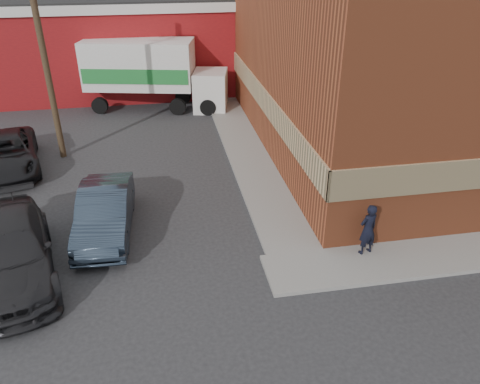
{
  "coord_description": "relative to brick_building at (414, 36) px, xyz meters",
  "views": [
    {
      "loc": [
        -3.13,
        -11.22,
        8.52
      ],
      "look_at": [
        -0.78,
        1.86,
        1.33
      ],
      "focal_mm": 35.0,
      "sensor_mm": 36.0,
      "label": 1
    }
  ],
  "objects": [
    {
      "name": "utility_pole",
      "position": [
        -16.0,
        0.0,
        0.06
      ],
      "size": [
        2.0,
        0.26,
        9.0
      ],
      "color": "#493824",
      "rests_on": "ground"
    },
    {
      "name": "man",
      "position": [
        -5.82,
        -9.4,
        -3.74
      ],
      "size": [
        0.69,
        0.55,
        1.65
      ],
      "primitive_type": "imported",
      "rotation": [
        0.0,
        0.0,
        3.43
      ],
      "color": "black",
      "rests_on": "sidewalk_south"
    },
    {
      "name": "warehouse",
      "position": [
        -14.5,
        11.0,
        -1.87
      ],
      "size": [
        16.3,
        8.3,
        5.6
      ],
      "color": "maroon",
      "rests_on": "ground"
    },
    {
      "name": "brick_building",
      "position": [
        0.0,
        0.0,
        0.0
      ],
      "size": [
        14.25,
        18.25,
        9.36
      ],
      "color": "#984627",
      "rests_on": "ground"
    },
    {
      "name": "ground",
      "position": [
        -8.5,
        -9.0,
        -4.68
      ],
      "size": [
        90.0,
        90.0,
        0.0
      ],
      "primitive_type": "plane",
      "color": "#28282B",
      "rests_on": "ground"
    },
    {
      "name": "suv_b",
      "position": [
        -16.09,
        -8.5,
        -3.88
      ],
      "size": [
        3.6,
        5.92,
        1.6
      ],
      "primitive_type": "imported",
      "rotation": [
        0.0,
        0.0,
        0.26
      ],
      "color": "#262528",
      "rests_on": "ground"
    },
    {
      "name": "box_truck",
      "position": [
        -11.77,
        6.07,
        -2.5
      ],
      "size": [
        7.99,
        3.9,
        3.79
      ],
      "rotation": [
        0.0,
        0.0,
        -0.22
      ],
      "color": "white",
      "rests_on": "ground"
    },
    {
      "name": "suv_a",
      "position": [
        -17.99,
        -1.02,
        -3.96
      ],
      "size": [
        3.53,
        5.59,
        1.44
      ],
      "primitive_type": "imported",
      "rotation": [
        0.0,
        0.0,
        0.24
      ],
      "color": "black",
      "rests_on": "ground"
    },
    {
      "name": "sidewalk_west",
      "position": [
        -7.9,
        0.0,
        -4.62
      ],
      "size": [
        1.8,
        18.0,
        0.12
      ],
      "primitive_type": "cube",
      "color": "gray",
      "rests_on": "ground"
    },
    {
      "name": "sedan",
      "position": [
        -13.63,
        -6.64,
        -3.93
      ],
      "size": [
        1.75,
        4.61,
        1.5
      ],
      "primitive_type": "imported",
      "rotation": [
        0.0,
        0.0,
        -0.04
      ],
      "color": "#2B3848",
      "rests_on": "ground"
    }
  ]
}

